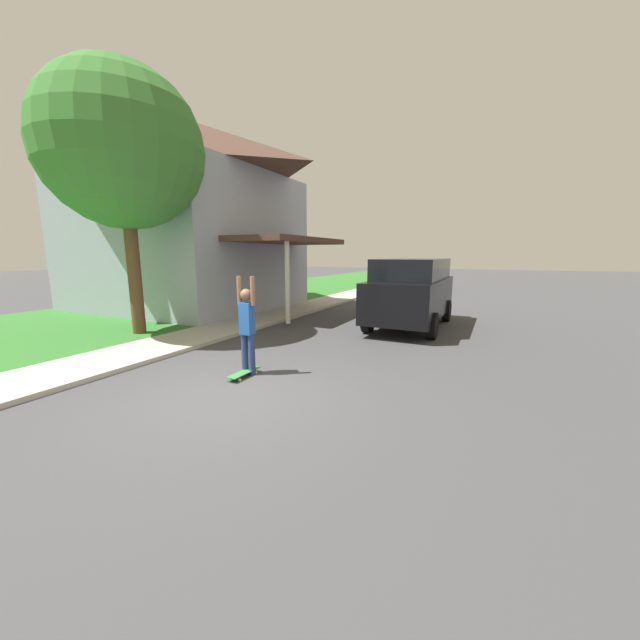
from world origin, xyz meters
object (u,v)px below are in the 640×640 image
at_px(suv_parked, 412,290).
at_px(car_down_street, 429,280).
at_px(lawn_tree_near, 123,149).
at_px(skateboard, 244,373).
at_px(skateboarder, 247,325).

relative_size(suv_parked, car_down_street, 1.15).
height_order(lawn_tree_near, skateboard, lawn_tree_near).
relative_size(lawn_tree_near, suv_parked, 1.46).
distance_m(car_down_street, skateboard, 20.12).
xyz_separation_m(lawn_tree_near, skateboard, (5.04, -1.54, -5.07)).
xyz_separation_m(suv_parked, skateboarder, (-1.82, -6.30, -0.20)).
xyz_separation_m(car_down_street, skateboarder, (-0.05, -19.94, 0.39)).
relative_size(lawn_tree_near, skateboarder, 3.72).
xyz_separation_m(skateboarder, skateboard, (0.01, -0.17, -0.92)).
relative_size(lawn_tree_near, car_down_street, 1.67).
height_order(skateboarder, skateboard, skateboarder).
bearing_deg(suv_parked, skateboarder, -106.12).
height_order(lawn_tree_near, car_down_street, lawn_tree_near).
xyz_separation_m(car_down_street, skateboard, (-0.04, -20.12, -0.53)).
distance_m(car_down_street, skateboarder, 19.95).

